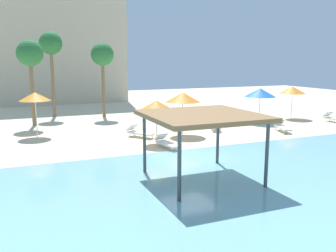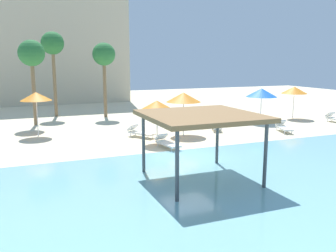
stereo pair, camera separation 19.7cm
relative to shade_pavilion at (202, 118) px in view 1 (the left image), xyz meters
The scene contains 17 objects.
ground_plane 4.24m from the shade_pavilion, 72.31° to the left, with size 80.00×80.00×0.00m, color beige.
lagoon_water 3.41m from the shade_pavilion, 63.10° to the right, with size 44.00×13.50×0.04m, color #7AB7C1.
shade_pavilion is the anchor object (origin of this frame).
beach_umbrella_blue_0 15.04m from the shade_pavilion, 44.70° to the left, with size 2.39×2.39×2.66m.
beach_umbrella_orange_1 6.98m from the shade_pavilion, 84.04° to the left, with size 2.03×2.03×2.51m.
beach_umbrella_orange_2 12.99m from the shade_pavilion, 115.79° to the left, with size 1.95×1.95×2.82m.
beach_umbrella_orange_5 9.13m from the shade_pavilion, 69.79° to the left, with size 2.24×2.24×2.76m.
beach_umbrella_orange_6 18.29m from the shade_pavilion, 37.93° to the left, with size 2.11×2.11×2.65m.
lounge_chair_0 18.34m from the shade_pavilion, 27.45° to the left, with size 0.65×1.91×0.74m.
lounge_chair_1 9.20m from the shade_pavilion, 88.28° to the left, with size 1.51×1.93×0.74m.
lounge_chair_2 12.27m from the shade_pavilion, 34.99° to the left, with size 1.18×1.99×0.74m.
lounge_chair_3 6.02m from the shade_pavilion, 82.17° to the left, with size 0.90×1.97×0.74m.
lounge_chair_4 11.17m from the shade_pavilion, 56.97° to the left, with size 1.32×1.98×0.74m.
palm_tree_0 20.35m from the shade_pavilion, 100.93° to the left, with size 1.90×1.90×7.14m.
palm_tree_1 17.03m from the shade_pavilion, 109.52° to the left, with size 1.90×1.90×6.25m.
palm_tree_2 18.05m from the shade_pavilion, 89.71° to the left, with size 1.90×1.90×6.23m.
hotel_block_0 32.97m from the shade_pavilion, 96.12° to the left, with size 17.61×8.26×15.14m, color beige.
Camera 1 is at (-7.72, -15.73, 4.81)m, focal length 38.76 mm.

